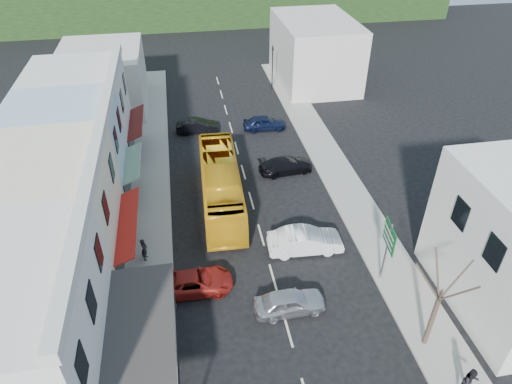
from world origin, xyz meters
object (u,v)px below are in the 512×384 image
at_px(car_silver, 290,302).
at_px(car_white, 305,242).
at_px(pedestrian_right, 470,382).
at_px(pedestrian_left, 144,249).
at_px(traffic_signal, 272,68).
at_px(bus, 221,185).
at_px(direction_sign, 386,253).
at_px(car_red, 195,281).
at_px(street_tree, 439,300).

bearing_deg(car_silver, car_white, -26.12).
bearing_deg(car_silver, pedestrian_right, -133.54).
distance_m(pedestrian_left, traffic_signal, 29.01).
bearing_deg(car_silver, bus, 11.89).
distance_m(car_silver, direction_sign, 6.34).
bearing_deg(traffic_signal, car_red, 52.01).
height_order(car_silver, traffic_signal, traffic_signal).
bearing_deg(pedestrian_left, traffic_signal, -20.55).
bearing_deg(bus, car_silver, -74.45).
distance_m(car_silver, car_red, 5.70).
xyz_separation_m(car_silver, car_red, (-5.13, 2.49, 0.00)).
height_order(pedestrian_right, traffic_signal, traffic_signal).
relative_size(car_silver, street_tree, 0.64).
distance_m(car_red, street_tree, 13.31).
bearing_deg(traffic_signal, car_white, 65.16).
bearing_deg(pedestrian_right, bus, 114.95).
height_order(pedestrian_right, street_tree, street_tree).
bearing_deg(traffic_signal, direction_sign, 73.36).
distance_m(car_white, traffic_signal, 26.72).
bearing_deg(pedestrian_left, pedestrian_right, -120.96).
xyz_separation_m(direction_sign, traffic_signal, (-0.60, 29.80, 0.31)).
bearing_deg(pedestrian_right, street_tree, 97.28).
distance_m(car_silver, traffic_signal, 31.68).
bearing_deg(direction_sign, pedestrian_right, -74.77).
bearing_deg(pedestrian_right, pedestrian_left, 137.50).
height_order(bus, direction_sign, direction_sign).
bearing_deg(car_red, street_tree, -116.07).
bearing_deg(car_silver, pedestrian_left, 54.06).
bearing_deg(pedestrian_right, car_white, 109.68).
height_order(direction_sign, street_tree, street_tree).
relative_size(car_white, direction_sign, 1.02).
relative_size(car_silver, pedestrian_right, 2.59).
xyz_separation_m(car_silver, direction_sign, (6.02, 1.37, 1.45)).
bearing_deg(car_white, pedestrian_left, 88.20).
bearing_deg(pedestrian_left, direction_sign, -99.25).
xyz_separation_m(car_white, traffic_signal, (3.27, 26.46, 1.77)).
bearing_deg(bus, street_tree, -55.46).
relative_size(direction_sign, street_tree, 0.62).
bearing_deg(street_tree, car_red, 153.03).
xyz_separation_m(pedestrian_left, traffic_signal, (13.49, 25.64, 1.47)).
relative_size(car_red, street_tree, 0.67).
height_order(pedestrian_right, direction_sign, direction_sign).
distance_m(pedestrian_left, pedestrian_right, 19.29).
height_order(pedestrian_left, direction_sign, direction_sign).
relative_size(pedestrian_right, traffic_signal, 0.34).
relative_size(car_silver, pedestrian_left, 2.59).
bearing_deg(car_white, direction_sign, -127.91).
bearing_deg(pedestrian_left, car_white, -87.43).
relative_size(bus, direction_sign, 2.70).
distance_m(bus, traffic_signal, 21.82).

